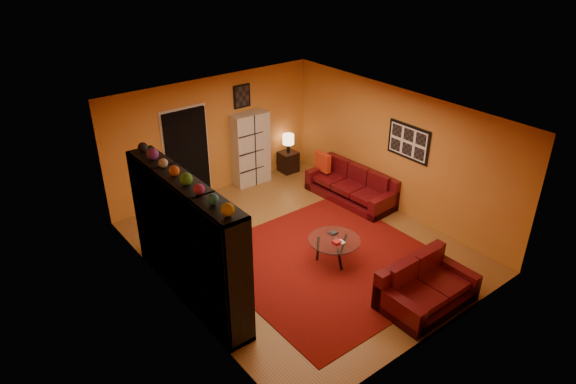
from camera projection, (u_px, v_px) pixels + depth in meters
floor at (300, 246)px, 9.68m from camera, size 6.00×6.00×0.00m
ceiling at (302, 115)px, 8.46m from camera, size 6.00×6.00×0.00m
wall_back at (214, 136)px, 11.16m from camera, size 6.00×0.00×6.00m
wall_front at (440, 264)px, 6.98m from camera, size 6.00×0.00×6.00m
wall_left at (172, 232)px, 7.71m from camera, size 0.00×6.00×6.00m
wall_right at (396, 151)px, 10.43m from camera, size 0.00×6.00×6.00m
rug at (329, 261)px, 9.24m from camera, size 3.60×3.60×0.01m
doorway at (187, 156)px, 10.88m from camera, size 0.95×0.10×2.04m
wall_art_right at (409, 142)px, 10.07m from camera, size 0.03×1.00×0.70m
wall_art_back at (242, 96)px, 11.21m from camera, size 0.42×0.03×0.52m
entertainment_unit at (187, 241)px, 7.95m from camera, size 0.45×3.00×2.10m
tv at (188, 241)px, 8.07m from camera, size 0.88×0.11×0.50m
sofa at (353, 186)px, 11.24m from camera, size 0.96×2.09×0.85m
loveseat at (423, 287)px, 8.16m from camera, size 1.54×0.93×0.85m
throw_pillow at (323, 162)px, 11.56m from camera, size 0.12×0.42×0.42m
coffee_table at (334, 242)px, 9.06m from camera, size 0.92×0.92×0.46m
storage_cabinet at (251, 149)px, 11.68m from camera, size 0.86×0.41×1.69m
bowl_chair at (181, 249)px, 9.08m from camera, size 0.66×0.66×0.54m
side_table at (288, 162)px, 12.49m from camera, size 0.40×0.40×0.50m
table_lamp at (288, 140)px, 12.22m from camera, size 0.27×0.27×0.46m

